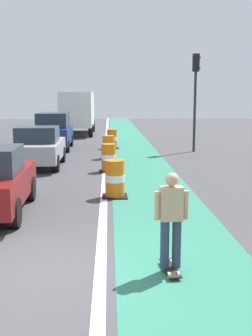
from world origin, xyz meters
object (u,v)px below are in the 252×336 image
Objects in this scene: traffic_light_corner at (196,85)px; traffic_barrel_front at (115,179)px; skateboarder_on_lane at (171,219)px; delivery_truck_down_block at (78,111)px; parked_sedan_second at (39,147)px; traffic_barrel_far at (112,139)px; parked_suv_third at (54,131)px; traffic_barrel_back at (109,147)px; traffic_barrel_mid at (109,158)px.

traffic_barrel_front is at bearing -113.04° from traffic_light_corner.
delivery_truck_down_block is at bearing 97.26° from skateboarder_on_lane.
parked_sedan_second is 0.81× the size of traffic_light_corner.
traffic_barrel_front is at bearing 98.88° from skateboarder_on_lane.
skateboarder_on_lane is 1.55× the size of traffic_barrel_far.
traffic_light_corner is at bearing 66.96° from traffic_barrel_front.
traffic_barrel_back is (3.06, -3.73, -0.50)m from parked_suv_third.
traffic_light_corner is (7.63, -1.30, 2.47)m from parked_suv_third.
traffic_barrel_front is at bearing -87.63° from traffic_barrel_mid.
delivery_truck_down_block reaches higher than parked_sedan_second.
parked_sedan_second is 3.78× the size of traffic_barrel_far.
traffic_barrel_back is 5.96m from traffic_light_corner.
traffic_barrel_back is 0.21× the size of traffic_light_corner.
traffic_barrel_mid is at bearing -67.20° from parked_suv_third.
delivery_truck_down_block is at bearing 122.61° from traffic_light_corner.
parked_suv_third is 3.30m from traffic_barrel_far.
parked_suv_third reaches higher than traffic_barrel_back.
traffic_light_corner is at bearing -9.71° from parked_suv_third.
traffic_barrel_far is at bearing 87.18° from traffic_barrel_back.
traffic_light_corner reaches higher than traffic_barrel_front.
skateboarder_on_lane is 13.36m from traffic_barrel_back.
parked_suv_third is at bearing 103.49° from skateboarder_on_lane.
parked_sedan_second is at bearing 109.78° from skateboarder_on_lane.
traffic_barrel_far is (-0.84, 17.27, -0.38)m from skateboarder_on_lane.
traffic_barrel_back is at bearing -50.65° from parked_suv_third.
traffic_barrel_front is at bearing -74.42° from parked_suv_third.
traffic_barrel_front is (-0.85, 5.43, -0.38)m from skateboarder_on_lane.
skateboarder_on_lane is 16.34m from traffic_light_corner.
traffic_barrel_front is at bearing -83.16° from delivery_truck_down_block.
traffic_barrel_mid is at bearing 96.01° from skateboarder_on_lane.
parked_suv_third is at bearing -94.24° from delivery_truck_down_block.
traffic_barrel_far is at bearing -74.67° from delivery_truck_down_block.
traffic_barrel_mid is at bearing -82.01° from delivery_truck_down_block.
traffic_barrel_front is 1.00× the size of traffic_barrel_far.
traffic_barrel_back is (-0.18, 7.89, 0.00)m from traffic_barrel_front.
traffic_barrel_back is at bearing 94.43° from skateboarder_on_lane.
parked_suv_third reaches higher than parked_sedan_second.
parked_sedan_second is 3.16m from traffic_barrel_mid.
delivery_truck_down_block reaches higher than traffic_barrel_mid.
parked_sedan_second reaches higher than traffic_barrel_front.
traffic_barrel_far is 9.72m from delivery_truck_down_block.
traffic_barrel_front is 0.14× the size of delivery_truck_down_block.
traffic_barrel_mid is 17.01m from delivery_truck_down_block.
delivery_truck_down_block reaches higher than traffic_barrel_far.
delivery_truck_down_block is at bearing 87.96° from parked_sedan_second.
delivery_truck_down_block reaches higher than skateboarder_on_lane.
parked_sedan_second reaches higher than traffic_barrel_mid.
skateboarder_on_lane is at bearing -102.66° from traffic_light_corner.
traffic_barrel_back is (2.91, 2.36, -0.30)m from parked_sedan_second.
traffic_barrel_mid is (2.91, -1.19, -0.30)m from parked_sedan_second.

